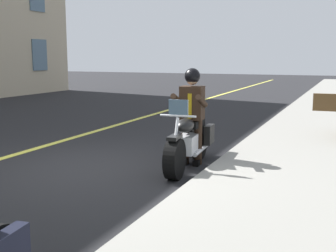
% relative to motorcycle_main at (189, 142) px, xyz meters
% --- Properties ---
extents(ground_plane, '(80.00, 80.00, 0.00)m').
position_rel_motorcycle_main_xyz_m(ground_plane, '(0.83, -1.51, -0.45)').
color(ground_plane, black).
extents(lane_center_stripe, '(60.00, 0.16, 0.01)m').
position_rel_motorcycle_main_xyz_m(lane_center_stripe, '(0.83, -3.51, -0.45)').
color(lane_center_stripe, '#E5DB4C').
rests_on(lane_center_stripe, ground_plane).
extents(motorcycle_main, '(2.22, 0.71, 1.26)m').
position_rel_motorcycle_main_xyz_m(motorcycle_main, '(0.00, 0.00, 0.00)').
color(motorcycle_main, black).
rests_on(motorcycle_main, ground_plane).
extents(rider_main, '(0.65, 0.59, 1.74)m').
position_rel_motorcycle_main_xyz_m(rider_main, '(-0.19, -0.02, 0.58)').
color(rider_main, black).
rests_on(rider_main, ground_plane).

